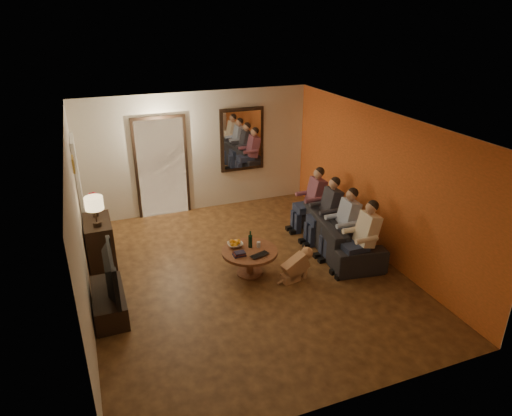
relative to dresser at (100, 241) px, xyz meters
name	(u,v)px	position (x,y,z in m)	size (l,w,h in m)	color
floor	(246,273)	(2.25, -1.32, -0.40)	(5.00, 6.00, 0.01)	#3E2310
ceiling	(244,123)	(2.25, -1.32, 2.20)	(5.00, 6.00, 0.01)	white
back_wall	(198,153)	(2.25, 1.68, 0.90)	(5.00, 0.02, 2.60)	beige
front_wall	(344,310)	(2.25, -4.32, 0.90)	(5.00, 0.02, 2.60)	beige
left_wall	(79,228)	(-0.25, -1.32, 0.90)	(0.02, 6.00, 2.60)	beige
right_wall	(378,183)	(4.75, -1.32, 0.90)	(0.02, 6.00, 2.60)	beige
orange_accent	(377,184)	(4.74, -1.32, 0.90)	(0.01, 6.00, 2.60)	#C15C21
kitchen_doorway	(162,168)	(1.45, 1.66, 0.65)	(1.00, 0.06, 2.10)	#FFE0A5
door_trim	(162,168)	(1.45, 1.65, 0.65)	(1.12, 0.04, 2.22)	black
fridge_glimpse	(174,173)	(1.70, 1.67, 0.50)	(0.45, 0.03, 1.70)	silver
mirror_frame	(242,140)	(3.25, 1.64, 1.10)	(1.00, 0.05, 1.40)	black
mirror_glass	(243,140)	(3.25, 1.61, 1.10)	(0.86, 0.02, 1.26)	white
white_door	(80,191)	(-0.21, 0.98, 0.62)	(0.06, 0.85, 2.04)	white
framed_art	(73,164)	(-0.22, -0.02, 1.45)	(0.03, 0.28, 0.24)	#B28C33
art_canvas	(74,164)	(-0.21, -0.02, 1.45)	(0.01, 0.22, 0.18)	brown
dresser	(100,241)	(0.00, 0.00, 0.00)	(0.45, 0.89, 0.80)	black
table_lamp	(95,211)	(0.00, -0.22, 0.67)	(0.30, 0.30, 0.54)	beige
flower_vase	(94,204)	(0.00, 0.22, 0.62)	(0.14, 0.14, 0.44)	red
tv_stand	(109,302)	(0.00, -1.62, -0.22)	(0.45, 1.09, 0.36)	black
tv	(105,273)	(0.00, -1.62, 0.29)	(0.15, 1.12, 0.64)	black
sofa	(339,231)	(4.21, -1.06, -0.07)	(0.88, 2.26, 0.66)	black
person_a	(363,240)	(4.11, -1.96, 0.20)	(0.60, 0.40, 1.20)	tan
person_b	(344,226)	(4.11, -1.36, 0.20)	(0.60, 0.40, 1.20)	tan
person_c	(328,213)	(4.11, -0.76, 0.20)	(0.60, 0.40, 1.20)	tan
person_d	(313,201)	(4.11, -0.16, 0.20)	(0.60, 0.40, 1.20)	tan
dog	(296,265)	(2.96, -1.79, -0.12)	(0.56, 0.24, 0.56)	#B37952
coffee_table	(250,262)	(2.31, -1.34, -0.17)	(0.94, 0.94, 0.45)	#5A2F1B
bowl	(235,245)	(2.13, -1.12, 0.08)	(0.26, 0.26, 0.06)	white
oranges	(235,241)	(2.13, -1.12, 0.15)	(0.20, 0.20, 0.08)	orange
wine_bottle	(250,239)	(2.36, -1.24, 0.21)	(0.07, 0.07, 0.31)	black
wine_glass	(259,245)	(2.49, -1.29, 0.10)	(0.06, 0.06, 0.10)	silver
book_stack	(239,254)	(2.09, -1.44, 0.09)	(0.20, 0.15, 0.07)	black
laptop	(261,256)	(2.41, -1.62, 0.07)	(0.33, 0.21, 0.03)	black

